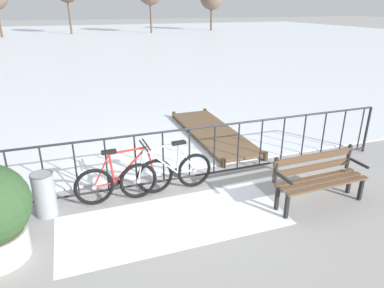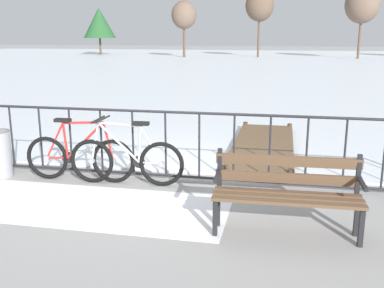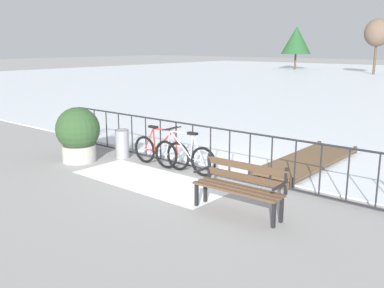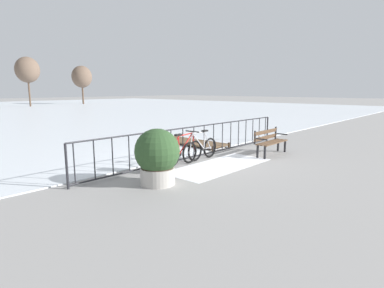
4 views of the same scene
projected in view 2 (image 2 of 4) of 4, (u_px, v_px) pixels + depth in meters
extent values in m
plane|color=gray|center=(150.00, 179.00, 6.78)|extent=(160.00, 160.00, 0.00)
cube|color=silver|center=(259.00, 63.00, 33.77)|extent=(80.00, 56.00, 0.03)
cube|color=white|center=(91.00, 206.00, 5.72)|extent=(3.54, 1.43, 0.01)
cylinder|color=#232328|center=(148.00, 111.00, 6.52)|extent=(9.00, 0.04, 0.04)
cylinder|color=#232328|center=(150.00, 174.00, 6.76)|extent=(9.00, 0.04, 0.04)
cylinder|color=#232328|center=(12.00, 136.00, 7.09)|extent=(0.03, 0.03, 0.97)
cylinder|color=#232328|center=(41.00, 138.00, 6.99)|extent=(0.03, 0.03, 0.97)
cylinder|color=#232328|center=(71.00, 139.00, 6.89)|extent=(0.03, 0.03, 0.97)
cylinder|color=#232328|center=(101.00, 141.00, 6.79)|extent=(0.03, 0.03, 0.97)
cylinder|color=#232328|center=(133.00, 143.00, 6.69)|extent=(0.03, 0.03, 0.97)
cylinder|color=#232328|center=(166.00, 144.00, 6.59)|extent=(0.03, 0.03, 0.97)
cylinder|color=#232328|center=(199.00, 146.00, 6.49)|extent=(0.03, 0.03, 0.97)
cylinder|color=#232328|center=(234.00, 148.00, 6.39)|extent=(0.03, 0.03, 0.97)
cylinder|color=#232328|center=(270.00, 149.00, 6.29)|extent=(0.03, 0.03, 0.97)
cylinder|color=#232328|center=(307.00, 151.00, 6.19)|extent=(0.03, 0.03, 0.97)
cylinder|color=#232328|center=(345.00, 153.00, 6.09)|extent=(0.03, 0.03, 0.97)
cylinder|color=#232328|center=(384.00, 155.00, 5.99)|extent=(0.03, 0.03, 0.97)
torus|color=black|center=(162.00, 164.00, 6.40)|extent=(0.66, 0.10, 0.66)
cylinder|color=gray|center=(162.00, 164.00, 6.40)|extent=(0.08, 0.06, 0.08)
torus|color=black|center=(92.00, 161.00, 6.55)|extent=(0.66, 0.10, 0.66)
cylinder|color=gray|center=(92.00, 161.00, 6.55)|extent=(0.08, 0.06, 0.08)
cylinder|color=#B2B2B7|center=(140.00, 144.00, 6.38)|extent=(0.08, 0.04, 0.53)
cylinder|color=#B2B2B7|center=(119.00, 142.00, 6.42)|extent=(0.61, 0.07, 0.59)
cylinder|color=#B2B2B7|center=(119.00, 124.00, 6.36)|extent=(0.63, 0.07, 0.07)
cylinder|color=#B2B2B7|center=(150.00, 163.00, 6.42)|extent=(0.34, 0.05, 0.05)
cylinder|color=#B2B2B7|center=(151.00, 145.00, 6.36)|extent=(0.32, 0.05, 0.56)
cylinder|color=#B2B2B7|center=(95.00, 142.00, 6.48)|extent=(0.16, 0.04, 0.59)
cube|color=black|center=(141.00, 123.00, 6.30)|extent=(0.25, 0.11, 0.05)
cylinder|color=black|center=(98.00, 119.00, 6.39)|extent=(0.06, 0.52, 0.03)
cylinder|color=black|center=(139.00, 162.00, 6.45)|extent=(0.18, 0.03, 0.18)
torus|color=black|center=(47.00, 158.00, 6.73)|extent=(0.66, 0.08, 0.66)
cylinder|color=gray|center=(47.00, 158.00, 6.73)|extent=(0.08, 0.06, 0.08)
torus|color=black|center=(113.00, 161.00, 6.55)|extent=(0.66, 0.08, 0.66)
cylinder|color=gray|center=(113.00, 161.00, 6.55)|extent=(0.08, 0.06, 0.08)
cylinder|color=red|center=(65.00, 140.00, 6.61)|extent=(0.08, 0.04, 0.53)
cylinder|color=red|center=(85.00, 140.00, 6.55)|extent=(0.61, 0.05, 0.59)
cylinder|color=red|center=(83.00, 123.00, 6.49)|extent=(0.63, 0.05, 0.07)
cylinder|color=red|center=(57.00, 158.00, 6.70)|extent=(0.34, 0.04, 0.05)
cylinder|color=red|center=(55.00, 141.00, 6.64)|extent=(0.32, 0.04, 0.56)
cylinder|color=red|center=(108.00, 142.00, 6.49)|extent=(0.16, 0.04, 0.59)
cube|color=black|center=(63.00, 120.00, 6.54)|extent=(0.24, 0.11, 0.05)
cylinder|color=black|center=(103.00, 119.00, 6.42)|extent=(0.04, 0.52, 0.03)
cylinder|color=black|center=(68.00, 158.00, 6.67)|extent=(0.18, 0.03, 0.18)
cube|color=brown|center=(287.00, 193.00, 4.93)|extent=(1.60, 0.15, 0.04)
cube|color=brown|center=(287.00, 198.00, 4.78)|extent=(1.60, 0.15, 0.04)
cube|color=brown|center=(287.00, 203.00, 4.64)|extent=(1.60, 0.15, 0.04)
cube|color=brown|center=(287.00, 178.00, 4.99)|extent=(1.60, 0.10, 0.12)
cube|color=brown|center=(288.00, 161.00, 4.94)|extent=(1.60, 0.10, 0.12)
cube|color=black|center=(361.00, 227.00, 4.58)|extent=(0.05, 0.06, 0.44)
cube|color=black|center=(357.00, 217.00, 4.83)|extent=(0.05, 0.06, 0.44)
cube|color=black|center=(358.00, 174.00, 4.84)|extent=(0.05, 0.05, 0.45)
cube|color=black|center=(363.00, 184.00, 4.61)|extent=(0.05, 0.40, 0.04)
cube|color=black|center=(215.00, 217.00, 4.84)|extent=(0.05, 0.06, 0.44)
cube|color=black|center=(218.00, 208.00, 5.09)|extent=(0.05, 0.06, 0.44)
cube|color=black|center=(220.00, 167.00, 5.09)|extent=(0.05, 0.05, 0.45)
cube|color=black|center=(217.00, 176.00, 4.86)|extent=(0.05, 0.40, 0.04)
cylinder|color=gray|center=(0.00, 154.00, 6.82)|extent=(0.34, 0.34, 0.72)
cube|color=brown|center=(263.00, 145.00, 8.40)|extent=(1.10, 3.54, 0.06)
cylinder|color=#433323|center=(225.00, 172.00, 6.82)|extent=(0.10, 0.10, 0.20)
cylinder|color=#433323|center=(291.00, 176.00, 6.62)|extent=(0.10, 0.10, 0.20)
cylinder|color=#433323|center=(245.00, 126.00, 10.18)|extent=(0.10, 0.10, 0.20)
cylinder|color=#433323|center=(290.00, 128.00, 9.99)|extent=(0.10, 0.10, 0.20)
cylinder|color=brown|center=(184.00, 40.00, 41.92)|extent=(0.23, 0.23, 3.20)
ellipsoid|color=brown|center=(184.00, 15.00, 41.37)|extent=(2.35, 2.35, 2.58)
cylinder|color=brown|center=(359.00, 37.00, 39.31)|extent=(0.21, 0.21, 3.79)
ellipsoid|color=brown|center=(362.00, 4.00, 38.64)|extent=(2.97, 2.97, 3.26)
cylinder|color=brown|center=(100.00, 41.00, 46.80)|extent=(0.22, 0.22, 2.96)
cone|color=#235128|center=(99.00, 23.00, 46.36)|extent=(3.35, 3.35, 3.08)
cylinder|color=brown|center=(259.00, 36.00, 42.29)|extent=(0.20, 0.20, 3.97)
ellipsoid|color=brown|center=(260.00, 6.00, 41.62)|extent=(2.66, 2.66, 2.92)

